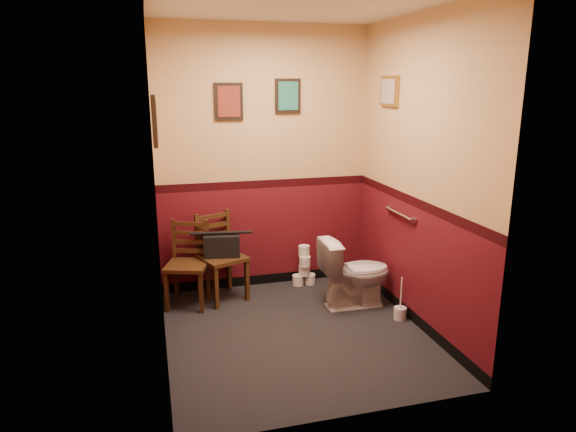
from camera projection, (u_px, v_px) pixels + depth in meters
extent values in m
cube|color=black|center=(295.00, 333.00, 4.49)|extent=(2.20, 2.40, 0.00)
cube|color=silver|center=(297.00, 3.00, 3.81)|extent=(2.20, 2.40, 0.00)
cube|color=#520F17|center=(264.00, 161.00, 5.27)|extent=(2.20, 0.00, 2.70)
cube|color=#520F17|center=(352.00, 218.00, 3.03)|extent=(2.20, 0.00, 2.70)
cube|color=#520F17|center=(156.00, 189.00, 3.87)|extent=(0.00, 2.40, 2.70)
cube|color=#520F17|center=(418.00, 175.00, 4.43)|extent=(0.00, 2.40, 2.70)
cylinder|color=silver|center=(399.00, 214.00, 4.75)|extent=(0.03, 0.50, 0.03)
cylinder|color=silver|center=(414.00, 220.00, 4.52)|extent=(0.02, 0.06, 0.06)
cylinder|color=silver|center=(389.00, 208.00, 4.99)|extent=(0.02, 0.06, 0.06)
cube|color=black|center=(229.00, 101.00, 5.02)|extent=(0.28, 0.03, 0.36)
cube|color=maroon|center=(229.00, 102.00, 5.00)|extent=(0.22, 0.01, 0.30)
cube|color=black|center=(288.00, 96.00, 5.15)|extent=(0.26, 0.03, 0.34)
cube|color=#23725E|center=(288.00, 96.00, 5.14)|extent=(0.20, 0.01, 0.28)
cube|color=black|center=(154.00, 121.00, 3.84)|extent=(0.03, 0.30, 0.38)
cube|color=#A38F80|center=(156.00, 121.00, 3.85)|extent=(0.01, 0.24, 0.31)
cube|color=olive|center=(390.00, 91.00, 4.81)|extent=(0.03, 0.34, 0.28)
cube|color=#A38F80|center=(388.00, 91.00, 4.80)|extent=(0.01, 0.28, 0.22)
imported|color=white|center=(355.00, 273.00, 4.97)|extent=(0.69, 0.39, 0.68)
cylinder|color=silver|center=(400.00, 313.00, 4.75)|extent=(0.11, 0.11, 0.11)
cylinder|color=silver|center=(401.00, 294.00, 4.70)|extent=(0.02, 0.02, 0.33)
cube|color=#472C15|center=(187.00, 265.00, 4.96)|extent=(0.49, 0.49, 0.04)
cube|color=#472C15|center=(167.00, 292.00, 4.86)|extent=(0.05, 0.05, 0.41)
cube|color=#472C15|center=(176.00, 279.00, 5.18)|extent=(0.05, 0.05, 0.41)
cube|color=#472C15|center=(201.00, 292.00, 4.84)|extent=(0.05, 0.05, 0.41)
cube|color=#472C15|center=(209.00, 280.00, 5.16)|extent=(0.05, 0.05, 0.41)
cube|color=#472C15|center=(174.00, 239.00, 5.08)|extent=(0.05, 0.04, 0.41)
cube|color=#472C15|center=(207.00, 240.00, 5.06)|extent=(0.05, 0.04, 0.41)
cube|color=#472C15|center=(191.00, 251.00, 5.10)|extent=(0.30, 0.12, 0.04)
cube|color=#472C15|center=(191.00, 242.00, 5.08)|extent=(0.30, 0.12, 0.04)
cube|color=#472C15|center=(190.00, 233.00, 5.06)|extent=(0.30, 0.12, 0.04)
cube|color=#472C15|center=(190.00, 224.00, 5.03)|extent=(0.30, 0.12, 0.04)
cube|color=#472C15|center=(222.00, 258.00, 5.11)|extent=(0.53, 0.53, 0.04)
cube|color=#472C15|center=(216.00, 288.00, 4.92)|extent=(0.05, 0.05, 0.44)
cube|color=#472C15|center=(199.00, 277.00, 5.19)|extent=(0.05, 0.05, 0.44)
cube|color=#472C15|center=(247.00, 280.00, 5.12)|extent=(0.05, 0.05, 0.44)
cube|color=#472C15|center=(229.00, 270.00, 5.40)|extent=(0.05, 0.05, 0.44)
cube|color=#472C15|center=(197.00, 236.00, 5.09)|extent=(0.05, 0.05, 0.44)
cube|color=#472C15|center=(228.00, 230.00, 5.29)|extent=(0.05, 0.05, 0.44)
cube|color=#472C15|center=(213.00, 244.00, 5.22)|extent=(0.32, 0.14, 0.04)
cube|color=#472C15|center=(213.00, 235.00, 5.20)|extent=(0.32, 0.14, 0.04)
cube|color=#472C15|center=(212.00, 226.00, 5.17)|extent=(0.32, 0.14, 0.04)
cube|color=#472C15|center=(212.00, 216.00, 5.15)|extent=(0.32, 0.14, 0.04)
cube|color=black|center=(222.00, 246.00, 5.07)|extent=(0.37, 0.23, 0.22)
cylinder|color=black|center=(221.00, 233.00, 5.04)|extent=(0.31, 0.08, 0.03)
cylinder|color=silver|center=(298.00, 280.00, 5.56)|extent=(0.12, 0.12, 0.11)
cylinder|color=silver|center=(310.00, 279.00, 5.59)|extent=(0.12, 0.12, 0.11)
cylinder|color=silver|center=(304.00, 270.00, 5.54)|extent=(0.12, 0.12, 0.11)
cylinder|color=silver|center=(305.00, 261.00, 5.49)|extent=(0.12, 0.12, 0.11)
cylinder|color=silver|center=(304.00, 251.00, 5.49)|extent=(0.12, 0.12, 0.11)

